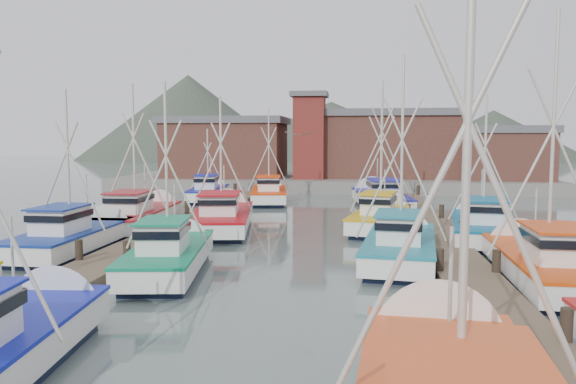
# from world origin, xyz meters

# --- Properties ---
(ground) EXTENTS (260.00, 260.00, 0.00)m
(ground) POSITION_xyz_m (0.00, 0.00, 0.00)
(ground) COLOR #546560
(ground) RESTS_ON ground
(dock_left) EXTENTS (2.30, 46.00, 1.50)m
(dock_left) POSITION_xyz_m (-7.00, 4.04, 0.21)
(dock_left) COLOR brown
(dock_left) RESTS_ON ground
(dock_right) EXTENTS (2.30, 46.00, 1.50)m
(dock_right) POSITION_xyz_m (7.00, 4.04, 0.21)
(dock_right) COLOR brown
(dock_right) RESTS_ON ground
(quay) EXTENTS (44.00, 16.00, 1.20)m
(quay) POSITION_xyz_m (0.00, 37.00, 0.60)
(quay) COLOR gray
(quay) RESTS_ON ground
(shed_left) EXTENTS (12.72, 8.48, 6.20)m
(shed_left) POSITION_xyz_m (-11.00, 35.00, 4.34)
(shed_left) COLOR brown
(shed_left) RESTS_ON quay
(shed_center) EXTENTS (14.84, 9.54, 6.90)m
(shed_center) POSITION_xyz_m (6.00, 37.00, 4.69)
(shed_center) COLOR brown
(shed_center) RESTS_ON quay
(shed_right) EXTENTS (8.48, 6.36, 5.20)m
(shed_right) POSITION_xyz_m (17.00, 34.00, 3.84)
(shed_right) COLOR brown
(shed_right) RESTS_ON quay
(lookout_tower) EXTENTS (3.60, 3.60, 8.50)m
(lookout_tower) POSITION_xyz_m (-2.00, 33.00, 5.55)
(lookout_tower) COLOR maroon
(lookout_tower) RESTS_ON quay
(distant_hills) EXTENTS (175.00, 140.00, 42.00)m
(distant_hills) POSITION_xyz_m (-12.76, 122.59, 0.00)
(distant_hills) COLOR #404B3E
(distant_hills) RESTS_ON ground
(boat_4) EXTENTS (3.62, 8.44, 7.96)m
(boat_4) POSITION_xyz_m (-4.24, -1.86, 0.68)
(boat_4) COLOR black
(boat_4) RESTS_ON ground
(boat_5) EXTENTS (3.72, 9.10, 9.35)m
(boat_5) POSITION_xyz_m (4.83, 1.31, 0.68)
(boat_5) COLOR black
(boat_5) RESTS_ON ground
(boat_6) EXTENTS (3.38, 8.71, 8.12)m
(boat_6) POSITION_xyz_m (-9.91, 1.55, 0.68)
(boat_6) COLOR black
(boat_6) RESTS_ON ground
(boat_7) EXTENTS (4.15, 9.10, 10.35)m
(boat_7) POSITION_xyz_m (9.70, -1.53, 0.69)
(boat_7) COLOR black
(boat_7) RESTS_ON ground
(boat_8) EXTENTS (4.58, 10.35, 8.46)m
(boat_8) POSITION_xyz_m (-4.79, 8.65, 0.68)
(boat_8) COLOR black
(boat_8) RESTS_ON ground
(boat_9) EXTENTS (4.04, 8.77, 8.67)m
(boat_9) POSITION_xyz_m (4.33, 9.54, 0.68)
(boat_9) COLOR black
(boat_9) RESTS_ON ground
(boat_10) EXTENTS (3.82, 9.76, 9.15)m
(boat_10) POSITION_xyz_m (-9.81, 8.68, 0.68)
(boat_10) COLOR black
(boat_10) RESTS_ON ground
(boat_11) EXTENTS (4.15, 9.56, 8.23)m
(boat_11) POSITION_xyz_m (9.37, 7.16, 0.68)
(boat_11) COLOR black
(boat_11) RESTS_ON ground
(boat_12) EXTENTS (3.92, 8.98, 8.30)m
(boat_12) POSITION_xyz_m (-4.33, 22.32, 0.68)
(boat_12) COLOR black
(boat_12) RESTS_ON ground
(boat_13) EXTENTS (4.53, 10.80, 10.44)m
(boat_13) POSITION_xyz_m (4.52, 20.17, 0.69)
(boat_13) COLOR black
(boat_13) RESTS_ON ground
(boat_14) EXTENTS (3.51, 8.60, 6.65)m
(boat_14) POSITION_xyz_m (-9.53, 22.98, 0.67)
(boat_14) COLOR black
(boat_14) RESTS_ON ground
(gull_far) EXTENTS (1.49, 0.65, 0.24)m
(gull_far) POSITION_xyz_m (0.13, 4.35, 5.42)
(gull_far) COLOR gray
(gull_far) RESTS_ON ground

